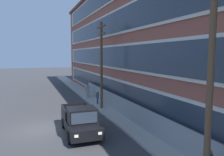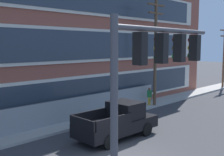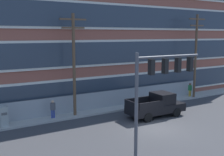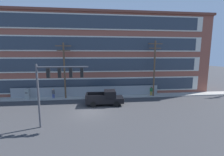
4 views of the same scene
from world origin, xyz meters
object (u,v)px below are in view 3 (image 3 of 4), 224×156
(pedestrian_near_cabinet, at_px, (190,89))
(pedestrian_by_fence, at_px, (53,109))
(electrical_cabinet, at_px, (4,117))
(utility_pole_near_corner, at_px, (74,61))
(pickup_truck_black, at_px, (157,106))
(utility_pole_midblock, at_px, (196,53))
(traffic_signal_mast, at_px, (159,79))

(pedestrian_near_cabinet, relative_size, pedestrian_by_fence, 1.00)
(electrical_cabinet, bearing_deg, pedestrian_by_fence, 1.45)
(utility_pole_near_corner, height_order, pedestrian_near_cabinet, utility_pole_near_corner)
(pedestrian_near_cabinet, bearing_deg, electrical_cabinet, -179.88)
(utility_pole_near_corner, bearing_deg, electrical_cabinet, 179.42)
(pickup_truck_black, height_order, utility_pole_near_corner, utility_pole_near_corner)
(pickup_truck_black, relative_size, pedestrian_by_fence, 3.14)
(utility_pole_midblock, bearing_deg, utility_pole_near_corner, 178.91)
(electrical_cabinet, relative_size, pedestrian_near_cabinet, 1.00)
(pickup_truck_black, distance_m, utility_pole_near_corner, 8.18)
(utility_pole_near_corner, distance_m, utility_pole_midblock, 14.49)
(electrical_cabinet, bearing_deg, pedestrian_near_cabinet, 0.12)
(pickup_truck_black, height_order, pedestrian_near_cabinet, pickup_truck_black)
(traffic_signal_mast, bearing_deg, utility_pole_near_corner, 96.46)
(electrical_cabinet, bearing_deg, pickup_truck_black, -16.86)
(traffic_signal_mast, height_order, utility_pole_midblock, utility_pole_midblock)
(traffic_signal_mast, bearing_deg, utility_pole_midblock, 34.97)
(utility_pole_near_corner, xyz_separation_m, utility_pole_midblock, (14.49, -0.28, 0.21))
(traffic_signal_mast, distance_m, utility_pole_near_corner, 9.71)
(pedestrian_near_cabinet, bearing_deg, traffic_signal_mast, -143.46)
(electrical_cabinet, distance_m, pedestrian_by_fence, 3.94)
(traffic_signal_mast, relative_size, utility_pole_midblock, 0.66)
(traffic_signal_mast, bearing_deg, pedestrian_by_fence, 107.18)
(pickup_truck_black, bearing_deg, pedestrian_by_fence, 155.21)
(utility_pole_near_corner, height_order, pedestrian_by_fence, utility_pole_near_corner)
(electrical_cabinet, height_order, pedestrian_by_fence, electrical_cabinet)
(electrical_cabinet, xyz_separation_m, pedestrian_near_cabinet, (20.12, 0.04, 0.13))
(pickup_truck_black, bearing_deg, electrical_cabinet, 163.14)
(pedestrian_by_fence, bearing_deg, traffic_signal_mast, -72.82)
(traffic_signal_mast, height_order, electrical_cabinet, traffic_signal_mast)
(utility_pole_near_corner, relative_size, electrical_cabinet, 5.25)
(traffic_signal_mast, height_order, pedestrian_by_fence, traffic_signal_mast)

